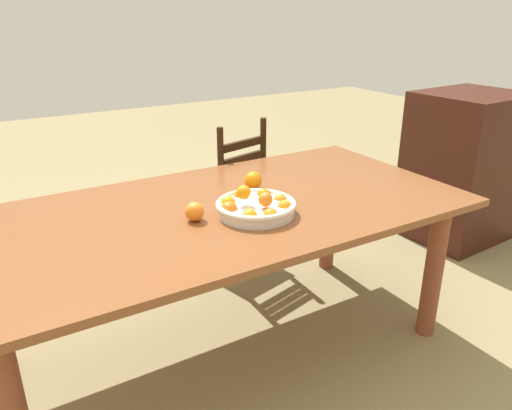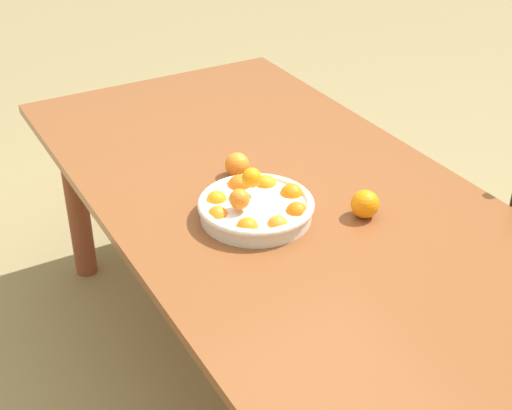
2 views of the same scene
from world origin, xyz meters
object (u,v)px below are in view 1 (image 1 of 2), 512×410
Objects in this scene: dining_table at (224,229)px; cabinet at (463,167)px; chair_near_window at (229,194)px; fruit_bowl at (255,206)px; orange_loose_0 at (253,180)px; orange_loose_1 at (195,212)px.

dining_table is 2.09× the size of cabinet.
chair_near_window is at bearing 158.75° from cabinet.
orange_loose_0 is (0.15, 0.26, 0.01)m from fruit_bowl.
dining_table is 25.95× the size of orange_loose_0.
orange_loose_1 is at bearing -173.29° from cabinet.
cabinet reaches higher than orange_loose_0.
cabinet reaches higher than chair_near_window.
orange_loose_0 is 1.06× the size of orange_loose_1.
cabinet is at bearing 147.61° from chair_near_window.
cabinet is (1.96, 0.30, -0.13)m from dining_table.
orange_loose_1 is (-0.61, -0.86, 0.33)m from chair_near_window.
chair_near_window reaches higher than orange_loose_1.
cabinet is 12.44× the size of orange_loose_0.
dining_table is at bearing 118.39° from fruit_bowl.
chair_near_window is 11.26× the size of orange_loose_0.
fruit_bowl reaches higher than orange_loose_0.
cabinet is 3.06× the size of fruit_bowl.
chair_near_window is at bearing 54.97° from orange_loose_1.
cabinet is 1.77m from orange_loose_0.
fruit_bowl is 4.06× the size of orange_loose_0.
fruit_bowl is 0.30m from orange_loose_0.
orange_loose_1 is (-0.16, -0.07, 0.14)m from dining_table.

